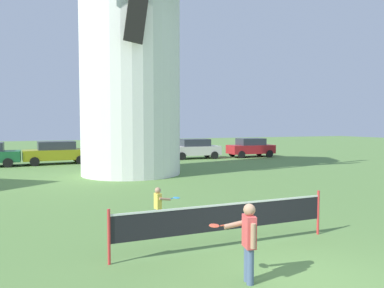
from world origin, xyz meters
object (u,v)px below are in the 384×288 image
(parked_car_mustard, at_px, (57,152))
(player_far, at_px, (159,204))
(windmill, at_px, (130,38))
(parked_car_cream, at_px, (195,148))
(parked_car_red, at_px, (251,147))
(parked_car_silver, at_px, (136,151))
(player_near, at_px, (248,238))
(tennis_net, at_px, (226,217))

(parked_car_mustard, bearing_deg, player_far, -83.60)
(windmill, bearing_deg, parked_car_cream, 45.82)
(player_far, bearing_deg, parked_car_red, 52.03)
(windmill, distance_m, parked_car_cream, 11.70)
(parked_car_mustard, relative_size, parked_car_silver, 1.04)
(parked_car_cream, bearing_deg, parked_car_mustard, 179.89)
(player_near, bearing_deg, player_far, 95.81)
(player_near, bearing_deg, parked_car_red, 58.34)
(tennis_net, distance_m, player_near, 1.82)
(player_near, height_order, parked_car_cream, parked_car_cream)
(player_near, distance_m, parked_car_silver, 20.68)
(parked_car_silver, relative_size, parked_car_cream, 1.04)
(parked_car_red, bearing_deg, player_near, -121.66)
(tennis_net, relative_size, parked_car_red, 1.34)
(parked_car_red, bearing_deg, parked_car_silver, -177.31)
(parked_car_cream, bearing_deg, player_far, -115.70)
(parked_car_mustard, distance_m, parked_car_cream, 10.37)
(tennis_net, bearing_deg, windmill, 86.51)
(player_near, bearing_deg, parked_car_mustard, 96.29)
(windmill, bearing_deg, parked_car_red, 29.18)
(windmill, height_order, parked_car_red, windmill)
(windmill, xyz_separation_m, parked_car_silver, (1.69, 6.03, -6.59))
(parked_car_cream, xyz_separation_m, parked_car_red, (4.89, -0.44, -0.00))
(windmill, distance_m, player_near, 15.93)
(player_near, height_order, parked_car_silver, parked_car_silver)
(tennis_net, xyz_separation_m, parked_car_mustard, (-2.86, 19.64, 0.12))
(player_far, xyz_separation_m, parked_car_red, (13.30, 17.04, 0.20))
(player_near, distance_m, parked_car_mustard, 21.52)
(windmill, distance_m, tennis_net, 14.37)
(parked_car_silver, bearing_deg, parked_car_red, 2.69)
(tennis_net, bearing_deg, parked_car_red, 57.12)
(tennis_net, height_order, player_far, tennis_net)
(parked_car_silver, bearing_deg, player_far, -101.46)
(player_far, xyz_separation_m, parked_car_mustard, (-1.96, 17.50, 0.20))
(parked_car_mustard, height_order, parked_car_red, same)
(tennis_net, xyz_separation_m, parked_car_cream, (7.51, 19.62, 0.12))
(player_near, height_order, parked_car_mustard, parked_car_mustard)
(parked_car_mustard, distance_m, parked_car_silver, 5.40)
(windmill, height_order, parked_car_silver, windmill)
(windmill, height_order, player_far, windmill)
(tennis_net, xyz_separation_m, parked_car_red, (12.40, 19.18, 0.12))
(windmill, xyz_separation_m, parked_car_cream, (6.74, 6.94, -6.59))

